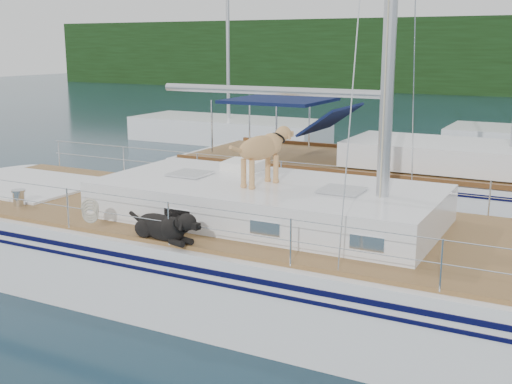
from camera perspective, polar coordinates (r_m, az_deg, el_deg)
The scene contains 4 objects.
ground at distance 10.66m, azimuth -2.91°, elevation -8.34°, with size 120.00×120.00×0.00m, color black.
main_sailboat at distance 10.38m, azimuth -2.52°, elevation -4.97°, with size 12.00×3.86×14.01m.
neighbor_sailboat at distance 15.49m, azimuth 13.17°, elevation 0.53°, with size 11.00×3.50×13.30m.
bg_boat_west at distance 26.28m, azimuth -2.44°, elevation 5.47°, with size 8.00×3.00×11.65m.
Camera 1 is at (5.08, -8.53, 3.87)m, focal length 45.00 mm.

